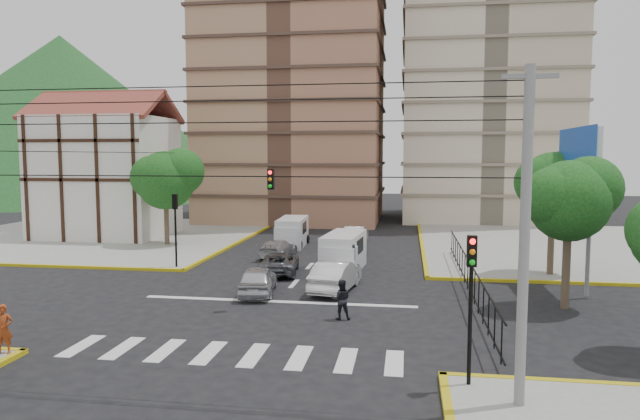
% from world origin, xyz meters
% --- Properties ---
extents(ground, '(160.00, 160.00, 0.00)m').
position_xyz_m(ground, '(0.00, 0.00, 0.00)').
color(ground, black).
rests_on(ground, ground).
extents(sidewalk_nw, '(26.00, 26.00, 0.15)m').
position_xyz_m(sidewalk_nw, '(-20.00, 20.00, 0.07)').
color(sidewalk_nw, gray).
rests_on(sidewalk_nw, ground).
extents(sidewalk_ne, '(26.00, 26.00, 0.15)m').
position_xyz_m(sidewalk_ne, '(20.00, 20.00, 0.07)').
color(sidewalk_ne, gray).
rests_on(sidewalk_ne, ground).
extents(crosswalk_stripes, '(12.00, 2.40, 0.01)m').
position_xyz_m(crosswalk_stripes, '(0.00, -6.00, 0.01)').
color(crosswalk_stripes, silver).
rests_on(crosswalk_stripes, ground).
extents(stop_line, '(13.00, 0.40, 0.01)m').
position_xyz_m(stop_line, '(0.00, 1.20, 0.01)').
color(stop_line, silver).
rests_on(stop_line, ground).
extents(tudor_building, '(10.80, 8.05, 12.23)m').
position_xyz_m(tudor_building, '(-19.00, 20.00, 5.25)').
color(tudor_building, silver).
rests_on(tudor_building, ground).
extents(distant_hill, '(70.00, 70.00, 28.00)m').
position_xyz_m(distant_hill, '(-55.00, 70.00, 14.00)').
color(distant_hill, '#194B1C').
rests_on(distant_hill, ground).
extents(park_fence, '(0.10, 22.50, 1.66)m').
position_xyz_m(park_fence, '(9.00, 4.50, 0.00)').
color(park_fence, black).
rests_on(park_fence, ground).
extents(billboard, '(0.36, 6.20, 8.10)m').
position_xyz_m(billboard, '(14.45, 6.00, 6.00)').
color(billboard, slate).
rests_on(billboard, ground).
extents(tree_park_a, '(4.41, 3.60, 6.83)m').
position_xyz_m(tree_park_a, '(13.08, 2.01, 5.01)').
color(tree_park_a, '#473828').
rests_on(tree_park_a, ground).
extents(tree_park_c, '(4.65, 3.80, 7.25)m').
position_xyz_m(tree_park_c, '(14.09, 9.01, 5.34)').
color(tree_park_c, '#473828').
rests_on(tree_park_c, ground).
extents(tree_tudor, '(5.39, 4.40, 7.43)m').
position_xyz_m(tree_tudor, '(-11.90, 16.01, 5.22)').
color(tree_tudor, '#473828').
rests_on(tree_tudor, ground).
extents(traffic_light_se, '(0.28, 0.22, 4.40)m').
position_xyz_m(traffic_light_se, '(7.80, -7.80, 3.11)').
color(traffic_light_se, black).
rests_on(traffic_light_se, ground).
extents(traffic_light_nw, '(0.28, 0.22, 4.40)m').
position_xyz_m(traffic_light_nw, '(-7.80, 7.80, 3.11)').
color(traffic_light_nw, black).
rests_on(traffic_light_nw, ground).
extents(traffic_light_hanging, '(18.00, 9.12, 0.92)m').
position_xyz_m(traffic_light_hanging, '(0.00, -2.04, 5.90)').
color(traffic_light_hanging, black).
rests_on(traffic_light_hanging, ground).
extents(utility_pole_se, '(1.40, 0.28, 9.00)m').
position_xyz_m(utility_pole_se, '(9.00, -9.00, 4.77)').
color(utility_pole_se, slate).
rests_on(utility_pole_se, ground).
extents(van_right_lane, '(2.39, 5.10, 2.22)m').
position_xyz_m(van_right_lane, '(2.23, 8.76, 1.08)').
color(van_right_lane, silver).
rests_on(van_right_lane, ground).
extents(van_left_lane, '(2.07, 4.84, 2.15)m').
position_xyz_m(van_left_lane, '(-2.64, 17.35, 1.04)').
color(van_left_lane, silver).
rests_on(van_left_lane, ground).
extents(car_silver_front_left, '(2.26, 4.37, 1.42)m').
position_xyz_m(car_silver_front_left, '(-1.33, 2.54, 0.71)').
color(car_silver_front_left, silver).
rests_on(car_silver_front_left, ground).
extents(car_white_front_right, '(2.32, 4.88, 1.54)m').
position_xyz_m(car_white_front_right, '(2.41, 3.77, 0.77)').
color(car_white_front_right, silver).
rests_on(car_white_front_right, ground).
extents(car_grey_mid_left, '(2.66, 4.77, 1.26)m').
position_xyz_m(car_grey_mid_left, '(-1.36, 7.50, 0.63)').
color(car_grey_mid_left, '#55575D').
rests_on(car_grey_mid_left, ground).
extents(car_silver_rear_left, '(2.17, 4.37, 1.22)m').
position_xyz_m(car_silver_rear_left, '(-2.64, 12.67, 0.61)').
color(car_silver_rear_left, '#ABACB0').
rests_on(car_silver_rear_left, ground).
extents(car_darkgrey_mid_right, '(1.79, 4.02, 1.34)m').
position_xyz_m(car_darkgrey_mid_right, '(1.94, 14.78, 0.67)').
color(car_darkgrey_mid_right, '#2A2B2D').
rests_on(car_darkgrey_mid_right, ground).
extents(car_white_rear_right, '(1.76, 4.38, 1.41)m').
position_xyz_m(car_white_rear_right, '(1.99, 19.39, 0.71)').
color(car_white_rear_right, silver).
rests_on(car_white_rear_right, ground).
extents(pedestrian_sw_corner, '(0.71, 0.58, 1.69)m').
position_xyz_m(pedestrian_sw_corner, '(-7.50, -7.50, 0.99)').
color(pedestrian_sw_corner, '#913816').
rests_on(pedestrian_sw_corner, sidewalk_sw).
extents(pedestrian_crosswalk, '(0.90, 0.75, 1.69)m').
position_xyz_m(pedestrian_crosswalk, '(3.27, -1.22, 0.84)').
color(pedestrian_crosswalk, black).
rests_on(pedestrian_crosswalk, ground).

